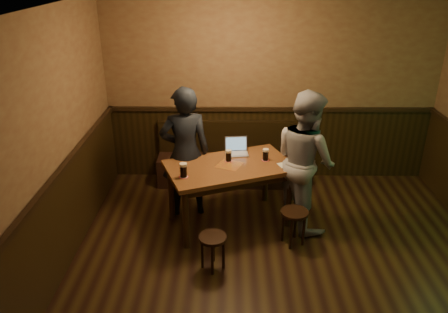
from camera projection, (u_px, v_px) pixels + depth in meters
name	position (u px, v px, depth m)	size (l,w,h in m)	color
room	(295.00, 192.00, 4.14)	(5.04, 6.04, 2.84)	black
bench	(229.00, 163.00, 6.81)	(2.20, 0.50, 0.95)	black
pub_table	(229.00, 173.00, 5.58)	(1.78, 1.40, 0.84)	brown
stool_left	(213.00, 243.00, 4.85)	(0.32, 0.32, 0.42)	black
stool_right	(294.00, 218.00, 5.28)	(0.43, 0.43, 0.45)	black
pint_left	(183.00, 170.00, 5.19)	(0.12, 0.12, 0.18)	#AA142A
pint_mid	(229.00, 156.00, 5.60)	(0.10, 0.10, 0.16)	#AA142A
pint_right	(266.00, 155.00, 5.63)	(0.10, 0.10, 0.16)	#AA142A
laptop	(236.00, 149.00, 5.85)	(0.32, 0.27, 0.21)	silver
menu	(287.00, 165.00, 5.54)	(0.22, 0.15, 0.00)	silver
person_suit	(185.00, 153.00, 5.74)	(0.65, 0.43, 1.79)	black
person_grey	(305.00, 160.00, 5.50)	(0.88, 0.69, 1.81)	#949499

